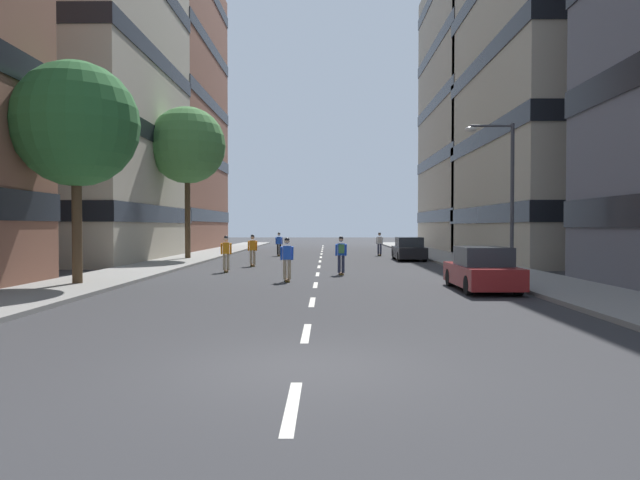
% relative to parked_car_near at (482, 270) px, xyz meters
% --- Properties ---
extents(ground_plane, '(162.64, 162.64, 0.00)m').
position_rel_parked_car_near_xyz_m(ground_plane, '(-5.81, 15.94, -0.70)').
color(ground_plane, '#333335').
extents(sidewalk_left, '(3.47, 74.54, 0.14)m').
position_rel_parked_car_near_xyz_m(sidewalk_left, '(-14.57, 19.32, -0.63)').
color(sidewalk_left, gray).
rests_on(sidewalk_left, ground_plane).
extents(sidewalk_right, '(3.47, 74.54, 0.14)m').
position_rel_parked_car_near_xyz_m(sidewalk_right, '(2.94, 19.32, -0.63)').
color(sidewalk_right, gray).
rests_on(sidewalk_right, ground_plane).
extents(lane_markings, '(0.16, 62.20, 0.01)m').
position_rel_parked_car_near_xyz_m(lane_markings, '(-5.81, 16.83, -0.70)').
color(lane_markings, silver).
rests_on(lane_markings, ground_plane).
extents(building_left_mid, '(16.30, 17.12, 20.12)m').
position_rel_parked_car_near_xyz_m(building_left_mid, '(-24.40, 18.02, 9.45)').
color(building_left_mid, '#B2A893').
rests_on(building_left_mid, ground_plane).
extents(building_left_far, '(16.30, 18.01, 26.63)m').
position_rel_parked_car_near_xyz_m(building_left_far, '(-24.40, 35.45, 12.71)').
color(building_left_far, brown).
rests_on(building_left_far, ground_plane).
extents(building_right_mid, '(16.30, 18.60, 24.88)m').
position_rel_parked_car_near_xyz_m(building_right_mid, '(12.77, 18.02, 11.83)').
color(building_right_mid, '#B2A893').
rests_on(building_right_mid, ground_plane).
extents(building_right_far, '(16.30, 18.39, 26.34)m').
position_rel_parked_car_near_xyz_m(building_right_far, '(12.77, 35.45, 12.56)').
color(building_right_far, '#B2A893').
rests_on(building_right_far, ground_plane).
extents(parked_car_near, '(1.82, 4.40, 1.52)m').
position_rel_parked_car_near_xyz_m(parked_car_near, '(0.00, 0.00, 0.00)').
color(parked_car_near, maroon).
rests_on(parked_car_near, ground_plane).
extents(parked_car_mid, '(1.82, 4.40, 1.52)m').
position_rel_parked_car_near_xyz_m(parked_car_mid, '(0.00, 18.13, 0.00)').
color(parked_car_mid, black).
rests_on(parked_car_mid, ground_plane).
extents(street_tree_near, '(5.02, 5.02, 9.92)m').
position_rel_parked_car_near_xyz_m(street_tree_near, '(-14.57, 18.22, 6.83)').
color(street_tree_near, '#4C3823').
rests_on(street_tree_near, sidewalk_left).
extents(street_tree_mid, '(4.56, 4.56, 8.11)m').
position_rel_parked_car_near_xyz_m(street_tree_mid, '(-14.57, 1.08, 5.25)').
color(street_tree_mid, '#4C3823').
rests_on(street_tree_mid, sidewalk_left).
extents(streetlamp_right, '(2.13, 0.30, 6.50)m').
position_rel_parked_car_near_xyz_m(streetlamp_right, '(2.22, 5.00, 3.44)').
color(streetlamp_right, '#3F3F44').
rests_on(streetlamp_right, sidewalk_right).
extents(skater_0, '(0.54, 0.91, 1.78)m').
position_rel_parked_car_near_xyz_m(skater_0, '(-4.72, 6.55, 0.32)').
color(skater_0, brown).
rests_on(skater_0, ground_plane).
extents(skater_1, '(0.54, 0.91, 1.78)m').
position_rel_parked_car_near_xyz_m(skater_1, '(-1.38, 24.17, 0.32)').
color(skater_1, brown).
rests_on(skater_1, ground_plane).
extents(skater_2, '(0.57, 0.92, 1.78)m').
position_rel_parked_car_near_xyz_m(skater_2, '(-9.51, 12.17, 0.29)').
color(skater_2, brown).
rests_on(skater_2, ground_plane).
extents(skater_3, '(0.56, 0.92, 1.78)m').
position_rel_parked_car_near_xyz_m(skater_3, '(-10.27, 8.01, 0.29)').
color(skater_3, brown).
rests_on(skater_3, ground_plane).
extents(skater_4, '(0.55, 0.92, 1.78)m').
position_rel_parked_car_near_xyz_m(skater_4, '(-6.99, 3.19, 0.29)').
color(skater_4, brown).
rests_on(skater_4, ground_plane).
extents(skater_5, '(0.53, 0.90, 1.78)m').
position_rel_parked_car_near_xyz_m(skater_5, '(-8.97, 23.56, 0.29)').
color(skater_5, brown).
rests_on(skater_5, ground_plane).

